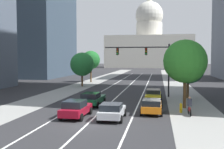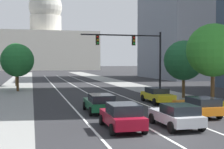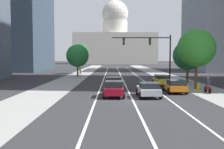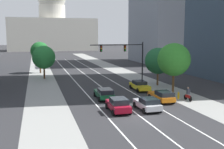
{
  "view_description": "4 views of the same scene",
  "coord_description": "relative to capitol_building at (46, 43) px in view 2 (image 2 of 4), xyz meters",
  "views": [
    {
      "loc": [
        5.39,
        -20.38,
        5.09
      ],
      "look_at": [
        -1.56,
        20.15,
        2.66
      ],
      "focal_mm": 43.65,
      "sensor_mm": 36.0,
      "label": 1
    },
    {
      "loc": [
        -6.54,
        -14.84,
        3.87
      ],
      "look_at": [
        1.53,
        16.44,
        2.52
      ],
      "focal_mm": 50.04,
      "sensor_mm": 36.0,
      "label": 2
    },
    {
      "loc": [
        -1.8,
        -22.88,
        3.72
      ],
      "look_at": [
        -1.96,
        11.81,
        1.47
      ],
      "focal_mm": 42.56,
      "sensor_mm": 36.0,
      "label": 3
    },
    {
      "loc": [
        -9.81,
        -24.88,
        7.91
      ],
      "look_at": [
        0.37,
        11.46,
        2.62
      ],
      "focal_mm": 43.96,
      "sensor_mm": 36.0,
      "label": 4
    }
  ],
  "objects": [
    {
      "name": "street_tree_mid_right",
      "position": [
        8.05,
        -125.26,
        -7.83
      ],
      "size": [
        4.42,
        4.42,
        7.02
      ],
      "color": "#51381E",
      "rests_on": "ground"
    },
    {
      "name": "car_yellow",
      "position": [
        4.82,
        -121.17,
        -11.89
      ],
      "size": [
        2.03,
        4.58,
        1.4
      ],
      "rotation": [
        0.0,
        0.0,
        1.56
      ],
      "color": "yellow",
      "rests_on": "ground"
    },
    {
      "name": "ground_plane",
      "position": [
        0.0,
        -93.39,
        -12.63
      ],
      "size": [
        400.0,
        400.0,
        0.0
      ],
      "primitive_type": "plane",
      "color": "#2B2B2D"
    },
    {
      "name": "sidewalk_right",
      "position": [
        8.84,
        -98.39,
        -12.62
      ],
      "size": [
        4.83,
        130.0,
        0.01
      ],
      "primitive_type": "cube",
      "color": "gray",
      "rests_on": "ground"
    },
    {
      "name": "office_tower_far_right",
      "position": [
        30.53,
        -81.88,
        5.21
      ],
      "size": [
        20.73,
        23.77,
        35.61
      ],
      "color": "gray",
      "rests_on": "ground"
    },
    {
      "name": "car_crimson",
      "position": [
        -1.61,
        -131.42,
        -11.84
      ],
      "size": [
        2.06,
        4.2,
        1.52
      ],
      "rotation": [
        0.0,
        0.0,
        1.55
      ],
      "color": "maroon",
      "rests_on": "ground"
    },
    {
      "name": "car_orange",
      "position": [
        4.81,
        -128.6,
        -11.89
      ],
      "size": [
        2.01,
        4.36,
        1.4
      ],
      "rotation": [
        0.0,
        0.0,
        1.56
      ],
      "color": "orange",
      "rests_on": "ground"
    },
    {
      "name": "lane_stripe_left",
      "position": [
        -3.21,
        -108.39,
        -12.62
      ],
      "size": [
        0.16,
        90.0,
        0.01
      ],
      "primitive_type": "cube",
      "color": "white",
      "rests_on": "ground"
    },
    {
      "name": "capitol_building",
      "position": [
        0.0,
        0.0,
        0.0
      ],
      "size": [
        46.92,
        22.44,
        37.86
      ],
      "color": "beige",
      "rests_on": "ground"
    },
    {
      "name": "lane_stripe_center",
      "position": [
        0.0,
        -108.39,
        -12.62
      ],
      "size": [
        0.16,
        90.0,
        0.01
      ],
      "primitive_type": "cube",
      "color": "white",
      "rests_on": "ground"
    },
    {
      "name": "car_silver",
      "position": [
        1.61,
        -131.7,
        -11.89
      ],
      "size": [
        2.06,
        4.03,
        1.41
      ],
      "rotation": [
        0.0,
        0.0,
        1.58
      ],
      "color": "#B2B5BA",
      "rests_on": "ground"
    },
    {
      "name": "traffic_signal_mast",
      "position": [
        4.04,
        -117.38,
        -7.53
      ],
      "size": [
        8.61,
        0.39,
        6.99
      ],
      "color": "black",
      "rests_on": "ground"
    },
    {
      "name": "sidewalk_left",
      "position": [
        -8.84,
        -98.39,
        -12.62
      ],
      "size": [
        4.83,
        130.0,
        0.01
      ],
      "primitive_type": "cube",
      "color": "gray",
      "rests_on": "ground"
    },
    {
      "name": "lane_stripe_right",
      "position": [
        3.21,
        -108.39,
        -12.62
      ],
      "size": [
        0.16,
        90.0,
        0.01
      ],
      "primitive_type": "cube",
      "color": "white",
      "rests_on": "ground"
    },
    {
      "name": "street_tree_near_left",
      "position": [
        -8.88,
        -97.27,
        -7.87
      ],
      "size": [
        3.92,
        3.92,
        6.73
      ],
      "color": "#51381E",
      "rests_on": "ground"
    },
    {
      "name": "car_green",
      "position": [
        -1.61,
        -125.36,
        -11.87
      ],
      "size": [
        2.07,
        4.54,
        1.45
      ],
      "rotation": [
        0.0,
        0.0,
        1.55
      ],
      "color": "#14512D",
      "rests_on": "ground"
    },
    {
      "name": "street_tree_near_right",
      "position": [
        9.09,
        -118.13,
        -8.64
      ],
      "size": [
        4.23,
        4.23,
        6.11
      ],
      "color": "#51381E",
      "rests_on": "ground"
    },
    {
      "name": "street_tree_mid_left",
      "position": [
        -8.33,
        -105.99,
        -8.6
      ],
      "size": [
        4.28,
        4.28,
        6.17
      ],
      "color": "#51381E",
      "rests_on": "ground"
    }
  ]
}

